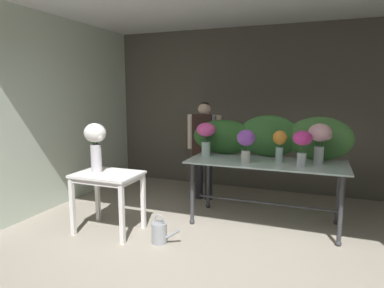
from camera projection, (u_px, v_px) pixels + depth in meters
name	position (u px, v px, depth m)	size (l,w,h in m)	color
ground_plane	(223.00, 221.00, 4.56)	(7.81, 7.81, 0.00)	#9E9384
wall_back	(251.00, 110.00, 5.98)	(5.25, 0.12, 2.86)	#5B564C
wall_left	(64.00, 112.00, 5.27)	(0.12, 3.67, 2.86)	silver
display_table_glass	(266.00, 171.00, 4.35)	(2.00, 0.88, 0.86)	silver
side_table_white	(108.00, 181.00, 4.13)	(0.78, 0.58, 0.75)	white
florist	(204.00, 141.00, 5.36)	(0.57, 0.24, 1.58)	#232328
foliage_backdrop	(267.00, 137.00, 4.59)	(2.17, 0.30, 0.57)	#2D6028
vase_fuchsia_stock	(206.00, 135.00, 4.61)	(0.26, 0.26, 0.47)	silver
vase_magenta_carnations	(302.00, 144.00, 3.96)	(0.22, 0.22, 0.43)	silver
vase_sunset_hydrangea	(280.00, 143.00, 4.25)	(0.18, 0.17, 0.40)	silver
vase_blush_lilies	(320.00, 138.00, 4.09)	(0.27, 0.27, 0.51)	silver
vase_violet_anemones	(246.00, 142.00, 4.18)	(0.23, 0.23, 0.42)	silver
vase_white_roses_tall	(96.00, 142.00, 4.11)	(0.27, 0.27, 0.61)	silver
watering_can	(160.00, 232.00, 3.89)	(0.35, 0.18, 0.34)	#999EA3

